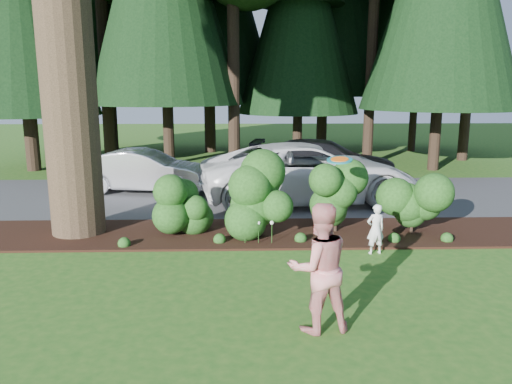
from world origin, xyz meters
TOP-DOWN VIEW (x-y plane):
  - ground at (0.00, 0.00)m, footprint 80.00×80.00m
  - mulch_bed at (0.00, 3.25)m, footprint 16.00×2.50m
  - driveway at (0.00, 7.50)m, footprint 22.00×6.00m
  - shrub_row at (0.77, 3.14)m, footprint 6.53×1.60m
  - lily_cluster at (-0.30, 2.40)m, footprint 0.69×0.09m
  - car_silver_wagon at (-3.92, 8.18)m, footprint 4.46×2.07m
  - car_white_suv at (1.35, 6.55)m, footprint 6.82×3.81m
  - car_dark_suv at (2.36, 9.80)m, footprint 5.64×3.02m
  - child at (2.16, 1.76)m, footprint 0.44×0.33m
  - adult at (0.44, -1.59)m, footprint 1.05×0.88m
  - frisbee at (1.36, 1.85)m, footprint 0.53×0.52m

SIDE VIEW (x-z plane):
  - ground at x=0.00m, z-range 0.00..0.00m
  - driveway at x=0.00m, z-range 0.00..0.03m
  - mulch_bed at x=0.00m, z-range 0.00..0.05m
  - lily_cluster at x=-0.30m, z-range 0.21..0.78m
  - child at x=2.16m, z-range 0.00..1.08m
  - car_silver_wagon at x=-3.92m, z-range 0.03..1.45m
  - car_dark_suv at x=2.36m, z-range 0.03..1.58m
  - shrub_row at x=0.77m, z-range 0.00..1.61m
  - car_white_suv at x=1.35m, z-range 0.03..1.83m
  - adult at x=0.44m, z-range 0.00..1.91m
  - frisbee at x=1.36m, z-range 1.94..2.08m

